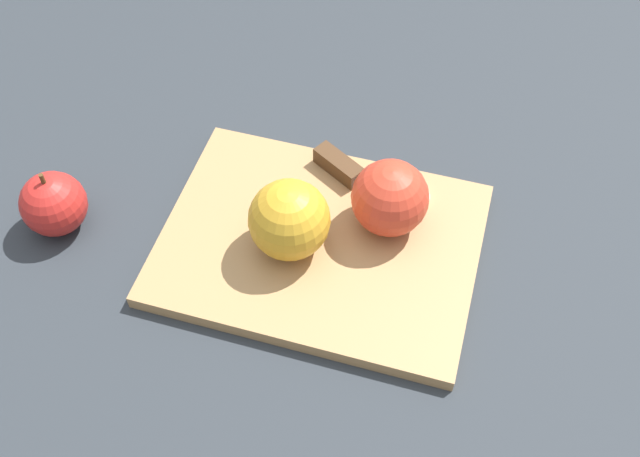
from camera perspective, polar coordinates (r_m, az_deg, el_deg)
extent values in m
plane|color=#282D33|center=(0.83, 0.00, -1.53)|extent=(4.00, 4.00, 0.00)
cube|color=#A37A4C|center=(0.83, 0.00, -1.19)|extent=(0.36, 0.28, 0.02)
sphere|color=gold|center=(0.78, -2.36, 0.67)|extent=(0.09, 0.09, 0.09)
cylinder|color=#EFE5C6|center=(0.78, -2.65, 0.27)|extent=(0.08, 0.02, 0.08)
sphere|color=red|center=(0.80, 5.35, 2.34)|extent=(0.08, 0.08, 0.08)
cylinder|color=#EFE5C6|center=(0.80, 4.95, 2.08)|extent=(0.07, 0.04, 0.08)
cube|color=silver|center=(0.85, 4.83, 1.81)|extent=(0.08, 0.05, 0.00)
cube|color=#472D19|center=(0.87, 1.42, 4.85)|extent=(0.07, 0.05, 0.02)
cylinder|color=#EFE5C6|center=(0.86, 6.68, 2.40)|extent=(0.05, 0.05, 0.01)
sphere|color=red|center=(0.87, -19.63, 1.78)|extent=(0.07, 0.07, 0.07)
cylinder|color=#4C3319|center=(0.84, -20.41, 3.58)|extent=(0.01, 0.01, 0.01)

